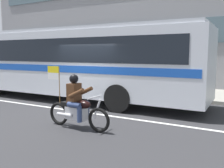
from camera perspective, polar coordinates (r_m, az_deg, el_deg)
The scene contains 7 objects.
ground_plane at distance 9.80m, azimuth -5.62°, elevation -5.64°, with size 60.00×60.00×0.00m, color #2B2B2D.
sidewalk_curb at distance 14.21m, azimuth 6.14°, elevation -1.36°, with size 28.00×3.80×0.15m, color gray.
lane_center_stripe at distance 9.33m, azimuth -7.73°, elevation -6.30°, with size 26.60×0.14×0.01m, color silver.
office_building_facade at distance 16.42m, azimuth 9.61°, elevation 16.71°, with size 28.00×0.89×9.83m.
transit_bus at distance 11.97m, azimuth -11.89°, elevation 5.65°, with size 13.48×2.67×3.22m.
motorcycle_with_rider at distance 7.16m, azimuth -8.11°, elevation -4.97°, with size 2.20×0.64×1.78m.
fire_hydrant at distance 13.47m, azimuth 4.43°, elevation 0.10°, with size 0.22×0.30×0.75m.
Camera 1 is at (5.45, -7.86, 2.15)m, focal length 39.58 mm.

